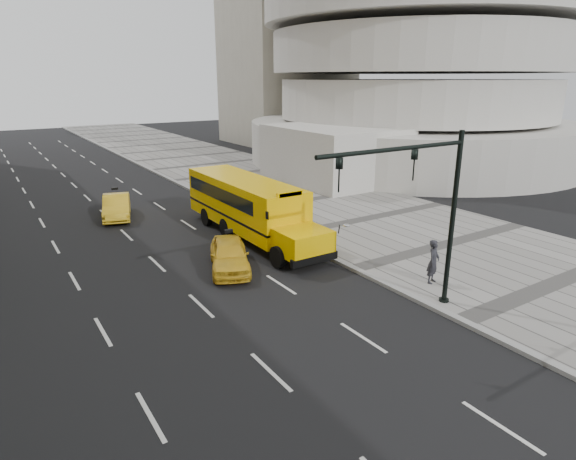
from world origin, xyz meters
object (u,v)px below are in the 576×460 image
school_bus (247,203)px  taxi_far (117,207)px  taxi_near (229,255)px  traffic_signal (427,203)px  pedestrian (433,261)px

school_bus → taxi_far: size_ratio=2.73×
taxi_near → traffic_signal: (3.71, -7.44, 3.40)m
traffic_signal → taxi_near: bearing=116.5°
school_bus → taxi_near: school_bus is taller
school_bus → pedestrian: (3.06, -9.93, -0.71)m
taxi_near → school_bus: bearing=75.0°
school_bus → traffic_signal: (0.69, -11.35, 2.33)m
taxi_far → school_bus: bearing=-39.3°
pedestrian → traffic_signal: traffic_signal is taller
school_bus → pedestrian: size_ratio=6.42×
school_bus → taxi_far: 8.80m
school_bus → taxi_far: bearing=125.0°
pedestrian → traffic_signal: (-2.37, -1.43, 3.04)m
taxi_far → pedestrian: size_ratio=2.35×
school_bus → taxi_near: (-3.02, -3.92, -1.08)m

